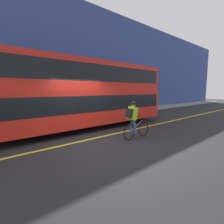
% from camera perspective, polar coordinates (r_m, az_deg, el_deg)
% --- Properties ---
extents(ground_plane, '(80.00, 80.00, 0.00)m').
position_cam_1_polar(ground_plane, '(7.21, -6.14, -9.35)').
color(ground_plane, '#232326').
extents(road_center_line, '(50.00, 0.14, 0.01)m').
position_cam_1_polar(road_center_line, '(7.42, -7.36, -8.85)').
color(road_center_line, yellow).
rests_on(road_center_line, ground_plane).
extents(sidewalk_curb, '(60.00, 2.18, 0.11)m').
position_cam_1_polar(sidewalk_curb, '(12.24, -22.02, -2.71)').
color(sidewalk_curb, gray).
rests_on(sidewalk_curb, ground_plane).
extents(building_facade, '(60.00, 0.30, 9.08)m').
position_cam_1_polar(building_facade, '(13.48, -24.82, 17.21)').
color(building_facade, '#33478C').
rests_on(building_facade, ground_plane).
extents(bus, '(9.50, 2.62, 3.50)m').
position_cam_1_polar(bus, '(9.55, -8.19, 6.61)').
color(bus, black).
rests_on(bus, ground_plane).
extents(cyclist_on_bike, '(1.59, 0.32, 1.60)m').
position_cam_1_polar(cyclist_on_bike, '(7.34, 7.28, -2.13)').
color(cyclist_on_bike, black).
rests_on(cyclist_on_bike, ground_plane).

